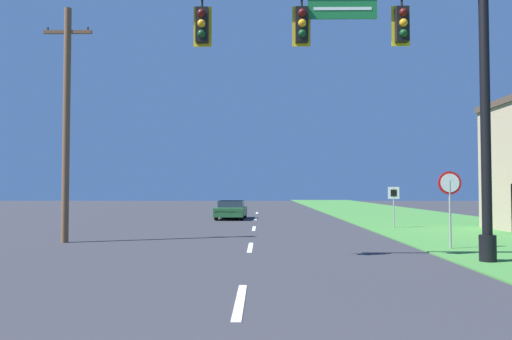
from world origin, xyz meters
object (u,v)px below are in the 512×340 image
at_px(stop_sign, 450,192).
at_px(utility_pole_near, 66,120).
at_px(signal_mast, 399,75).
at_px(route_sign_post, 394,198).
at_px(car_ahead, 231,210).

xyz_separation_m(stop_sign, utility_pole_near, (-13.38, 1.99, 2.65)).
distance_m(signal_mast, route_sign_post, 12.52).
distance_m(signal_mast, car_ahead, 20.72).
bearing_deg(car_ahead, stop_sign, -63.72).
xyz_separation_m(signal_mast, utility_pole_near, (-10.96, 4.92, -0.53)).
bearing_deg(utility_pole_near, signal_mast, -24.16).
distance_m(route_sign_post, utility_pole_near, 15.70).
height_order(signal_mast, utility_pole_near, utility_pole_near).
relative_size(car_ahead, route_sign_post, 2.19).
height_order(route_sign_post, utility_pole_near, utility_pole_near).
relative_size(signal_mast, stop_sign, 3.52).
relative_size(car_ahead, stop_sign, 1.77).
bearing_deg(route_sign_post, utility_pole_near, -154.06).
relative_size(signal_mast, car_ahead, 1.99).
bearing_deg(stop_sign, utility_pole_near, 171.56).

